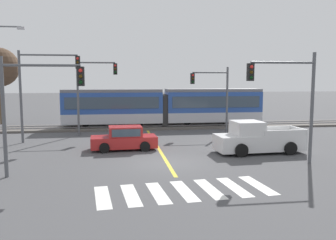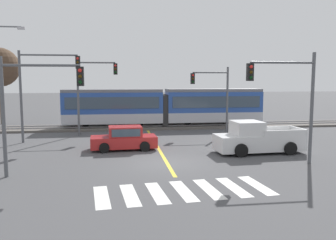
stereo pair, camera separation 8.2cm
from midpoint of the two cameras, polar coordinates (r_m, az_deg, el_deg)
ground_plane at (r=19.53m, az=-0.24°, el=-6.88°), size 200.00×200.00×0.00m
track_bed at (r=33.45m, az=-3.66°, el=-1.06°), size 120.00×4.00×0.18m
rail_near at (r=32.72m, az=-3.56°, el=-0.98°), size 120.00×0.08×0.10m
rail_far at (r=34.14m, az=-3.76°, el=-0.67°), size 120.00×0.08×0.10m
light_rail_tram at (r=33.42m, az=-0.77°, el=2.32°), size 18.50×2.64×3.43m
crosswalk_stripe_0 at (r=14.33m, az=-10.61°, el=-12.05°), size 0.82×2.84×0.01m
crosswalk_stripe_1 at (r=14.42m, az=-6.15°, el=-11.85°), size 0.82×2.84×0.01m
crosswalk_stripe_2 at (r=14.59m, az=-1.77°, el=-11.58°), size 0.82×2.84×0.01m
crosswalk_stripe_3 at (r=14.84m, az=2.47°, el=-11.27°), size 0.82×2.84×0.01m
crosswalk_stripe_4 at (r=15.17m, az=6.54°, el=-10.90°), size 0.82×2.84×0.01m
crosswalk_stripe_5 at (r=15.57m, az=10.41°, el=-10.51°), size 0.82×2.84×0.01m
crosswalk_stripe_6 at (r=16.04m, az=14.06°, el=-10.09°), size 0.82×2.84×0.01m
lane_centre_line at (r=24.05m, az=-1.80°, el=-4.30°), size 0.20×15.17×0.01m
sedan_crossing at (r=23.15m, az=-7.15°, el=-3.02°), size 4.28×2.07×1.52m
pickup_truck at (r=22.66m, az=13.99°, el=-3.01°), size 5.49×2.42×1.98m
traffic_light_far_left at (r=29.28m, az=-12.33°, el=5.56°), size 3.25×0.38×6.20m
traffic_light_near_right at (r=19.82m, az=18.94°, el=4.32°), size 3.75×0.38×5.95m
traffic_light_near_left at (r=17.51m, az=-21.00°, el=3.42°), size 3.75×0.38×5.58m
traffic_light_far_right at (r=30.11m, az=7.37°, el=4.81°), size 3.25×0.38×5.54m
traffic_light_mid_left at (r=26.86m, az=-19.86°, el=5.87°), size 4.25×0.38×6.53m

